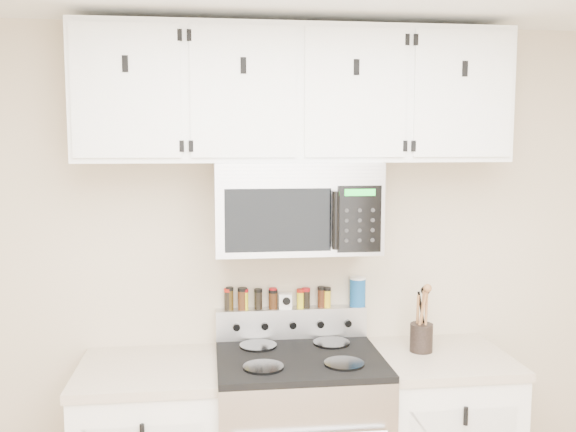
% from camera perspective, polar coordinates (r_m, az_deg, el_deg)
% --- Properties ---
extents(back_wall, '(3.50, 0.01, 2.50)m').
position_cam_1_polar(back_wall, '(3.26, 0.23, -5.48)').
color(back_wall, '#BAA88B').
rests_on(back_wall, floor).
extents(microwave, '(0.76, 0.44, 0.42)m').
position_cam_1_polar(microwave, '(3.02, 0.71, 0.84)').
color(microwave, '#9E9EA3').
rests_on(microwave, back_wall).
extents(upper_cabinets, '(2.00, 0.35, 0.62)m').
position_cam_1_polar(upper_cabinets, '(3.04, 0.64, 10.70)').
color(upper_cabinets, white).
rests_on(upper_cabinets, back_wall).
extents(utensil_crock, '(0.11, 0.11, 0.32)m').
position_cam_1_polar(utensil_crock, '(3.23, 11.77, -10.34)').
color(utensil_crock, black).
rests_on(utensil_crock, base_cabinet_right).
extents(kitchen_timer, '(0.07, 0.06, 0.08)m').
position_cam_1_polar(kitchen_timer, '(3.25, -0.19, -7.55)').
color(kitchen_timer, white).
rests_on(kitchen_timer, range).
extents(salt_canister, '(0.08, 0.08, 0.15)m').
position_cam_1_polar(salt_canister, '(3.31, 6.21, -6.69)').
color(salt_canister, '#154F91').
rests_on(salt_canister, range).
extents(spice_jar_0, '(0.04, 0.04, 0.11)m').
position_cam_1_polar(spice_jar_0, '(3.23, -5.35, -7.37)').
color(spice_jar_0, black).
rests_on(spice_jar_0, range).
extents(spice_jar_1, '(0.04, 0.04, 0.12)m').
position_cam_1_polar(spice_jar_1, '(3.23, -5.21, -7.31)').
color(spice_jar_1, '#3A2A0D').
rests_on(spice_jar_1, range).
extents(spice_jar_2, '(0.05, 0.05, 0.11)m').
position_cam_1_polar(spice_jar_2, '(3.23, -4.07, -7.34)').
color(spice_jar_2, '#442410').
rests_on(spice_jar_2, range).
extents(spice_jar_3, '(0.04, 0.04, 0.10)m').
position_cam_1_polar(spice_jar_3, '(3.23, -3.90, -7.38)').
color(spice_jar_3, yellow).
rests_on(spice_jar_3, range).
extents(spice_jar_4, '(0.04, 0.04, 0.10)m').
position_cam_1_polar(spice_jar_4, '(3.24, -2.66, -7.37)').
color(spice_jar_4, black).
rests_on(spice_jar_4, range).
extents(spice_jar_5, '(0.04, 0.04, 0.11)m').
position_cam_1_polar(spice_jar_5, '(3.24, -1.35, -7.32)').
color(spice_jar_5, '#442D10').
rests_on(spice_jar_5, range).
extents(spice_jar_6, '(0.05, 0.05, 0.10)m').
position_cam_1_polar(spice_jar_6, '(3.24, -1.34, -7.39)').
color(spice_jar_6, '#3C200E').
rests_on(spice_jar_6, range).
extents(spice_jar_7, '(0.04, 0.04, 0.10)m').
position_cam_1_polar(spice_jar_7, '(3.26, 1.12, -7.33)').
color(spice_jar_7, yellow).
rests_on(spice_jar_7, range).
extents(spice_jar_8, '(0.04, 0.04, 0.10)m').
position_cam_1_polar(spice_jar_8, '(3.26, 1.61, -7.27)').
color(spice_jar_8, black).
rests_on(spice_jar_8, range).
extents(spice_jar_9, '(0.04, 0.04, 0.11)m').
position_cam_1_polar(spice_jar_9, '(3.27, 2.99, -7.18)').
color(spice_jar_9, '#432010').
rests_on(spice_jar_9, range).
extents(spice_jar_10, '(0.04, 0.04, 0.10)m').
position_cam_1_polar(spice_jar_10, '(3.28, 3.47, -7.20)').
color(spice_jar_10, gold).
rests_on(spice_jar_10, range).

